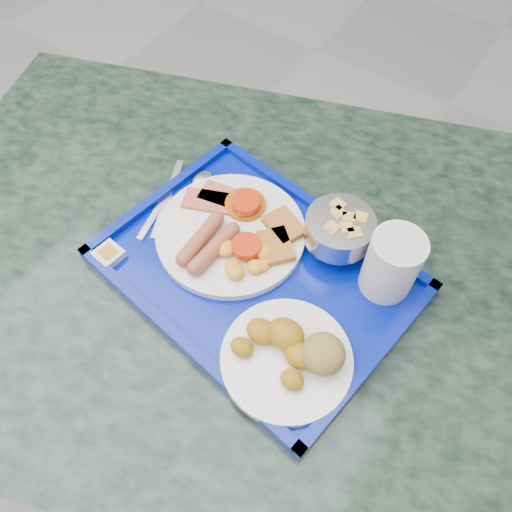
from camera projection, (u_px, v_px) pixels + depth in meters
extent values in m
cylinder|color=gray|center=(261.00, 404.00, 1.39)|extent=(0.56, 0.56, 0.03)
cylinder|color=gray|center=(262.00, 356.00, 1.10)|extent=(0.11, 0.11, 0.68)
cube|color=black|center=(264.00, 271.00, 0.79)|extent=(1.40, 1.16, 0.04)
cube|color=#031496|center=(256.00, 273.00, 0.76)|extent=(0.49, 0.38, 0.01)
cube|color=#031496|center=(320.00, 209.00, 0.81)|extent=(0.44, 0.08, 0.01)
cube|color=#031496|center=(180.00, 339.00, 0.69)|extent=(0.44, 0.08, 0.01)
cube|color=#031496|center=(373.00, 360.00, 0.67)|extent=(0.06, 0.32, 0.01)
cube|color=#031496|center=(161.00, 194.00, 0.83)|extent=(0.06, 0.32, 0.01)
cylinder|color=white|center=(231.00, 233.00, 0.78)|extent=(0.23, 0.23, 0.01)
cube|color=#CB6051|center=(224.00, 197.00, 0.81)|extent=(0.09, 0.06, 0.01)
cube|color=#CB6051|center=(208.00, 201.00, 0.81)|extent=(0.09, 0.07, 0.01)
cylinder|color=#CB5408|center=(245.00, 204.00, 0.80)|extent=(0.07, 0.07, 0.01)
sphere|color=#CB5408|center=(240.00, 214.00, 0.78)|extent=(0.01, 0.01, 0.01)
sphere|color=#CB5408|center=(252.00, 211.00, 0.79)|extent=(0.01, 0.01, 0.01)
sphere|color=#CB5408|center=(251.00, 194.00, 0.80)|extent=(0.01, 0.01, 0.01)
sphere|color=#CB5408|center=(248.00, 202.00, 0.80)|extent=(0.01, 0.01, 0.01)
sphere|color=#CB5408|center=(245.00, 214.00, 0.78)|extent=(0.01, 0.01, 0.01)
sphere|color=#CB5408|center=(244.00, 198.00, 0.80)|extent=(0.01, 0.01, 0.01)
sphere|color=#CB5408|center=(252.00, 196.00, 0.80)|extent=(0.01, 0.01, 0.01)
sphere|color=#CB5408|center=(248.00, 195.00, 0.80)|extent=(0.01, 0.01, 0.01)
sphere|color=#CB5408|center=(243.00, 199.00, 0.80)|extent=(0.01, 0.01, 0.01)
sphere|color=#CB5408|center=(245.00, 193.00, 0.81)|extent=(0.01, 0.01, 0.01)
sphere|color=#CB5408|center=(235.00, 207.00, 0.79)|extent=(0.01, 0.01, 0.01)
sphere|color=#CB5408|center=(257.00, 197.00, 0.80)|extent=(0.01, 0.01, 0.01)
sphere|color=#CB5408|center=(255.00, 208.00, 0.79)|extent=(0.01, 0.01, 0.01)
sphere|color=#CB5408|center=(249.00, 199.00, 0.80)|extent=(0.01, 0.01, 0.01)
sphere|color=#CB5408|center=(239.00, 204.00, 0.79)|extent=(0.01, 0.01, 0.01)
sphere|color=#CB5408|center=(239.00, 192.00, 0.81)|extent=(0.01, 0.01, 0.01)
sphere|color=#CB5408|center=(239.00, 191.00, 0.81)|extent=(0.01, 0.01, 0.01)
cube|color=#A8642A|center=(284.00, 226.00, 0.77)|extent=(0.07, 0.07, 0.01)
cube|color=#A8642A|center=(276.00, 246.00, 0.75)|extent=(0.08, 0.07, 0.01)
cylinder|color=brown|center=(200.00, 238.00, 0.76)|extent=(0.03, 0.09, 0.02)
cylinder|color=brown|center=(214.00, 248.00, 0.75)|extent=(0.03, 0.09, 0.02)
ellipsoid|color=orange|center=(262.00, 265.00, 0.73)|extent=(0.02, 0.02, 0.01)
ellipsoid|color=orange|center=(232.00, 267.00, 0.73)|extent=(0.02, 0.02, 0.02)
ellipsoid|color=orange|center=(226.00, 248.00, 0.75)|extent=(0.03, 0.03, 0.02)
ellipsoid|color=orange|center=(257.00, 245.00, 0.75)|extent=(0.03, 0.03, 0.02)
ellipsoid|color=orange|center=(238.00, 247.00, 0.75)|extent=(0.03, 0.03, 0.02)
ellipsoid|color=orange|center=(235.00, 272.00, 0.73)|extent=(0.03, 0.03, 0.02)
ellipsoid|color=orange|center=(249.00, 249.00, 0.75)|extent=(0.02, 0.02, 0.02)
ellipsoid|color=orange|center=(255.00, 267.00, 0.73)|extent=(0.03, 0.03, 0.02)
ellipsoid|color=orange|center=(264.00, 252.00, 0.75)|extent=(0.03, 0.03, 0.02)
ellipsoid|color=orange|center=(247.00, 245.00, 0.75)|extent=(0.03, 0.03, 0.02)
cylinder|color=#BD1D05|center=(246.00, 203.00, 0.79)|extent=(0.05, 0.05, 0.01)
cylinder|color=#BD1D05|center=(246.00, 246.00, 0.74)|extent=(0.05, 0.05, 0.01)
cylinder|color=white|center=(286.00, 359.00, 0.67)|extent=(0.18, 0.18, 0.01)
ellipsoid|color=#9C6C12|center=(292.00, 380.00, 0.64)|extent=(0.03, 0.03, 0.02)
ellipsoid|color=#9C6C12|center=(299.00, 355.00, 0.65)|extent=(0.04, 0.04, 0.03)
ellipsoid|color=#9C6C12|center=(286.00, 334.00, 0.66)|extent=(0.05, 0.04, 0.04)
ellipsoid|color=#9C6C12|center=(261.00, 331.00, 0.67)|extent=(0.04, 0.04, 0.03)
ellipsoid|color=#9C6C12|center=(242.00, 347.00, 0.66)|extent=(0.03, 0.03, 0.02)
ellipsoid|color=olive|center=(323.00, 354.00, 0.64)|extent=(0.06, 0.06, 0.05)
cylinder|color=#B0B0B2|center=(335.00, 246.00, 0.77)|extent=(0.06, 0.06, 0.01)
cylinder|color=#B0B0B2|center=(337.00, 241.00, 0.76)|extent=(0.02, 0.02, 0.02)
cylinder|color=#B0B0B2|center=(339.00, 229.00, 0.74)|extent=(0.10, 0.10, 0.04)
cube|color=gold|center=(360.00, 219.00, 0.73)|extent=(0.02, 0.02, 0.02)
cube|color=gold|center=(346.00, 230.00, 0.72)|extent=(0.03, 0.03, 0.02)
cube|color=gold|center=(338.00, 207.00, 0.74)|extent=(0.02, 0.02, 0.02)
cube|color=gold|center=(348.00, 219.00, 0.73)|extent=(0.03, 0.02, 0.02)
cube|color=gold|center=(354.00, 235.00, 0.71)|extent=(0.03, 0.03, 0.02)
cube|color=gold|center=(338.00, 214.00, 0.73)|extent=(0.02, 0.02, 0.02)
cube|color=gold|center=(332.00, 229.00, 0.72)|extent=(0.02, 0.02, 0.02)
cylinder|color=silver|center=(392.00, 264.00, 0.70)|extent=(0.08, 0.08, 0.11)
cylinder|color=orange|center=(400.00, 245.00, 0.66)|extent=(0.07, 0.07, 0.01)
cube|color=#B0B0B2|center=(159.00, 208.00, 0.82)|extent=(0.04, 0.14, 0.00)
ellipsoid|color=#B0B0B2|center=(202.00, 179.00, 0.85)|extent=(0.04, 0.05, 0.01)
cube|color=#B0B0B2|center=(168.00, 198.00, 0.83)|extent=(0.08, 0.16, 0.00)
cube|color=silver|center=(109.00, 255.00, 0.76)|extent=(0.04, 0.04, 0.01)
cube|color=orange|center=(108.00, 252.00, 0.75)|extent=(0.03, 0.03, 0.00)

